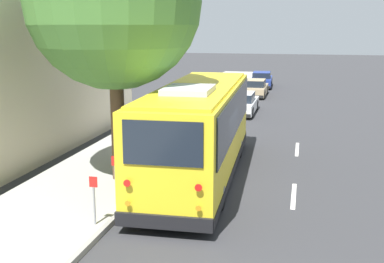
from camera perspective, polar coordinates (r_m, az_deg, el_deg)
ground_plane at (r=16.12m, az=2.13°, el=-6.45°), size 160.00×160.00×0.00m
sidewalk_slab at (r=17.26m, az=-11.06°, el=-5.13°), size 80.00×3.94×0.15m
curb_strip at (r=16.56m, az=-4.56°, el=-5.69°), size 80.00×0.14×0.15m
shuttle_bus at (r=16.48m, az=0.81°, el=0.58°), size 10.38×3.11×3.42m
parked_sedan_white at (r=29.51m, az=5.82°, el=3.32°), size 4.67×1.83×1.28m
parked_sedan_tan at (r=37.03m, az=7.53°, el=5.09°), size 4.43×1.70×1.26m
parked_sedan_blue at (r=42.60m, az=8.25°, el=6.06°), size 4.60×1.92×1.33m
sign_post_near at (r=12.76m, az=-11.53°, el=-7.94°), size 0.06×0.22×1.30m
sign_post_far at (r=14.03m, az=-9.03°, el=-5.65°), size 0.06×0.22×1.44m
lane_stripe_mid at (r=15.53m, az=11.96°, el=-7.45°), size 2.40×0.14×0.01m
lane_stripe_ahead at (r=21.28m, az=12.35°, el=-2.06°), size 2.40×0.14×0.01m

